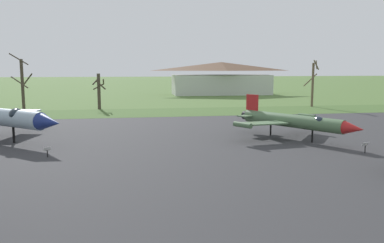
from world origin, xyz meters
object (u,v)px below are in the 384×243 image
at_px(jet_fighter_rear_left, 293,121).
at_px(info_placard_rear_left, 365,146).
at_px(info_placard_front_left, 47,151).
at_px(visitor_building, 221,79).

height_order(jet_fighter_rear_left, info_placard_rear_left, jet_fighter_rear_left).
height_order(info_placard_front_left, info_placard_rear_left, info_placard_rear_left).
distance_m(info_placard_front_left, visitor_building, 76.19).
xyz_separation_m(info_placard_front_left, jet_fighter_rear_left, (22.32, 4.20, 1.33)).
bearing_deg(info_placard_front_left, jet_fighter_rear_left, 10.66).
bearing_deg(jet_fighter_rear_left, info_placard_rear_left, -64.56).
bearing_deg(visitor_building, jet_fighter_rear_left, -97.54).
bearing_deg(info_placard_rear_left, info_placard_front_left, 173.98).
distance_m(jet_fighter_rear_left, visitor_building, 65.93).
bearing_deg(jet_fighter_rear_left, visitor_building, 82.46).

